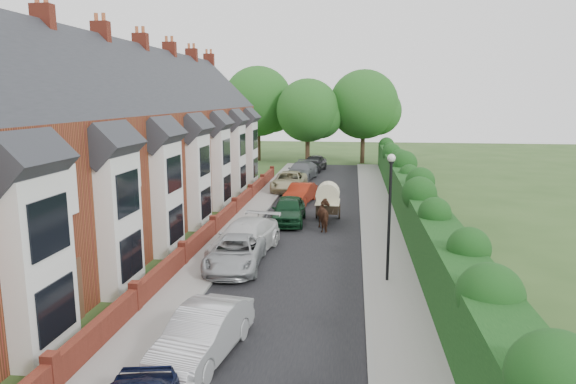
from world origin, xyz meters
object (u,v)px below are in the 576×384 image
(lamppost, at_px, (390,202))
(car_silver_a, at_px, (203,334))
(car_silver_b, at_px, (235,253))
(horse, at_px, (326,215))
(horse_cart, at_px, (328,199))
(car_green, at_px, (289,210))
(car_black, at_px, (314,163))
(car_grey, at_px, (302,171))
(car_beige, at_px, (289,181))
(car_red, at_px, (300,193))
(car_white, at_px, (245,238))

(lamppost, height_order, car_silver_a, lamppost)
(car_silver_b, height_order, horse, horse)
(car_silver_a, xyz_separation_m, horse_cart, (2.67, 16.80, 0.61))
(lamppost, xyz_separation_m, horse, (-2.88, 7.95, -2.46))
(car_green, relative_size, car_black, 0.97)
(car_silver_a, distance_m, car_grey, 32.13)
(car_beige, height_order, horse_cart, horse_cart)
(car_red, bearing_deg, horse, -63.34)
(horse_cart, bearing_deg, horse, -90.00)
(car_black, bearing_deg, car_beige, -87.16)
(lamppost, bearing_deg, horse_cart, 105.96)
(car_black, bearing_deg, car_grey, -88.53)
(car_white, height_order, car_grey, car_grey)
(car_white, height_order, horse_cart, horse_cart)
(car_black, distance_m, horse_cart, 21.07)
(car_beige, bearing_deg, horse, -73.17)
(car_green, xyz_separation_m, car_red, (0.09, 5.82, -0.09))
(car_silver_a, distance_m, car_beige, 26.54)
(car_black, bearing_deg, horse, -75.50)
(car_red, relative_size, car_grey, 0.77)
(car_red, relative_size, horse_cart, 1.30)
(horse, bearing_deg, car_green, -47.69)
(car_green, distance_m, car_red, 5.82)
(car_silver_b, relative_size, car_green, 1.05)
(lamppost, xyz_separation_m, car_black, (-5.28, 31.00, -2.49))
(car_silver_b, xyz_separation_m, car_grey, (0.42, 24.40, 0.12))
(horse_cart, bearing_deg, car_silver_a, -99.03)
(car_grey, bearing_deg, car_green, -78.75)
(car_beige, bearing_deg, car_white, -89.71)
(car_silver_a, distance_m, car_white, 9.76)
(horse, bearing_deg, car_silver_a, 63.41)
(car_silver_b, relative_size, car_beige, 0.89)
(car_red, height_order, horse_cart, horse_cart)
(car_green, bearing_deg, car_red, 87.12)
(horse, bearing_deg, car_black, -100.35)
(car_green, height_order, horse_cart, horse_cart)
(car_silver_a, bearing_deg, car_green, 97.35)
(car_silver_b, distance_m, car_black, 30.02)
(car_silver_a, height_order, car_white, car_white)
(car_silver_b, bearing_deg, car_grey, 86.13)
(car_silver_b, bearing_deg, car_beige, 87.13)
(car_white, bearing_deg, car_red, 93.40)
(car_silver_b, xyz_separation_m, car_beige, (0.00, 18.80, 0.08))
(car_white, relative_size, horse_cart, 1.67)
(car_green, relative_size, car_red, 1.09)
(lamppost, height_order, car_green, lamppost)
(car_silver_a, bearing_deg, car_grey, 99.61)
(car_silver_b, xyz_separation_m, horse, (3.52, 6.95, 0.16))
(car_green, relative_size, car_beige, 0.85)
(car_silver_a, xyz_separation_m, car_red, (0.52, 21.86, -0.03))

